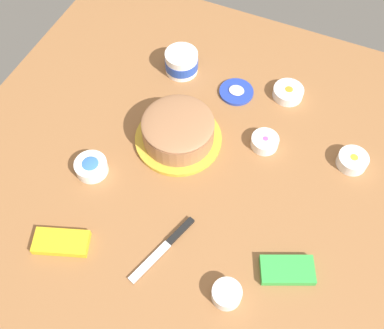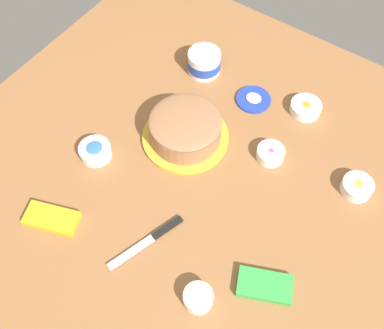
{
  "view_description": "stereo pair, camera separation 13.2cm",
  "coord_description": "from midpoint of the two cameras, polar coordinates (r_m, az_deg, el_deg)",
  "views": [
    {
      "loc": [
        -0.24,
        0.6,
        1.16
      ],
      "look_at": [
        0.04,
        -0.05,
        0.04
      ],
      "focal_mm": 42.75,
      "sensor_mm": 36.0,
      "label": 1
    },
    {
      "loc": [
        -0.35,
        0.53,
        1.16
      ],
      "look_at": [
        0.04,
        -0.05,
        0.04
      ],
      "focal_mm": 42.75,
      "sensor_mm": 36.0,
      "label": 2
    }
  ],
  "objects": [
    {
      "name": "candy_box_lower",
      "position": [
        1.31,
        -18.86,
        -9.41
      ],
      "size": [
        0.16,
        0.12,
        0.02
      ],
      "primitive_type": "cube",
      "rotation": [
        0.0,
        0.0,
        0.34
      ],
      "color": "yellow",
      "rests_on": "ground_plane"
    },
    {
      "name": "sprinkle_bowl_rainbow",
      "position": [
        1.4,
        6.41,
        2.67
      ],
      "size": [
        0.08,
        0.08,
        0.03
      ],
      "color": "white",
      "rests_on": "ground_plane"
    },
    {
      "name": "sprinkle_bowl_blue",
      "position": [
        1.38,
        -15.17,
        -0.45
      ],
      "size": [
        0.1,
        0.1,
        0.04
      ],
      "color": "white",
      "rests_on": "ground_plane"
    },
    {
      "name": "sprinkle_bowl_pink",
      "position": [
        1.18,
        1.05,
        -16.11
      ],
      "size": [
        0.08,
        0.08,
        0.04
      ],
      "color": "white",
      "rests_on": "ground_plane"
    },
    {
      "name": "spreading_knife",
      "position": [
        1.25,
        -6.06,
        -10.02
      ],
      "size": [
        0.09,
        0.23,
        0.01
      ],
      "color": "silver",
      "rests_on": "ground_plane"
    },
    {
      "name": "sprinkle_bowl_orange",
      "position": [
        1.53,
        9.49,
        8.72
      ],
      "size": [
        0.1,
        0.1,
        0.03
      ],
      "color": "white",
      "rests_on": "ground_plane"
    },
    {
      "name": "frosted_cake",
      "position": [
        1.38,
        -4.49,
        3.98
      ],
      "size": [
        0.27,
        0.27,
        0.1
      ],
      "color": "gold",
      "rests_on": "ground_plane"
    },
    {
      "name": "candy_box_upper",
      "position": [
        1.22,
        8.73,
        -13.16
      ],
      "size": [
        0.16,
        0.12,
        0.02
      ],
      "primitive_type": "cube",
      "rotation": [
        0.0,
        0.0,
        0.41
      ],
      "color": "green",
      "rests_on": "ground_plane"
    },
    {
      "name": "frosting_tub_lid",
      "position": [
        1.53,
        3.08,
        8.88
      ],
      "size": [
        0.11,
        0.11,
        0.02
      ],
      "color": "#233DAD",
      "rests_on": "ground_plane"
    },
    {
      "name": "ground_plane",
      "position": [
        1.32,
        -1.88,
        -3.24
      ],
      "size": [
        1.54,
        1.54,
        0.0
      ],
      "primitive_type": "plane",
      "color": "#936038"
    },
    {
      "name": "sprinkle_bowl_yellow",
      "position": [
        1.41,
        16.92,
        0.31
      ],
      "size": [
        0.09,
        0.09,
        0.04
      ],
      "color": "white",
      "rests_on": "ground_plane"
    },
    {
      "name": "frosting_tub",
      "position": [
        1.57,
        -3.78,
        12.5
      ],
      "size": [
        0.11,
        0.11,
        0.08
      ],
      "color": "white",
      "rests_on": "ground_plane"
    }
  ]
}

